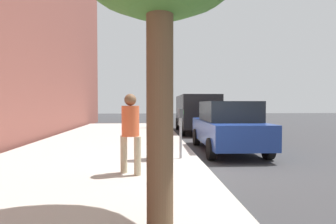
{
  "coord_description": "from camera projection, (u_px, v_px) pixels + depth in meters",
  "views": [
    {
      "loc": [
        -6.99,
        1.4,
        1.68
      ],
      "look_at": [
        0.63,
        0.87,
        1.45
      ],
      "focal_mm": 28.22,
      "sensor_mm": 36.0,
      "label": 1
    }
  ],
  "objects": [
    {
      "name": "ground_plane",
      "position": [
        202.0,
        166.0,
        7.12
      ],
      "size": [
        80.0,
        80.0,
        0.0
      ],
      "primitive_type": "plane",
      "color": "#38383A",
      "rests_on": "ground"
    },
    {
      "name": "sidewalk_slab",
      "position": [
        88.0,
        165.0,
        6.9
      ],
      "size": [
        28.0,
        6.0,
        0.15
      ],
      "primitive_type": "cube",
      "color": "#B7B2A8",
      "rests_on": "ground_plane"
    },
    {
      "name": "parking_meter",
      "position": [
        181.0,
        122.0,
        7.39
      ],
      "size": [
        0.36,
        0.12,
        1.41
      ],
      "color": "gray",
      "rests_on": "sidewalk_slab"
    },
    {
      "name": "pedestrian_at_meter",
      "position": [
        156.0,
        122.0,
        7.27
      ],
      "size": [
        0.53,
        0.38,
        1.76
      ],
      "rotation": [
        0.0,
        0.0,
        -1.4
      ],
      "color": "#191E4C",
      "rests_on": "sidewalk_slab"
    },
    {
      "name": "pedestrian_bystander",
      "position": [
        130.0,
        127.0,
        5.74
      ],
      "size": [
        0.38,
        0.46,
        1.75
      ],
      "rotation": [
        0.0,
        0.0,
        -0.62
      ],
      "color": "tan",
      "rests_on": "sidewalk_slab"
    },
    {
      "name": "parked_sedan_near",
      "position": [
        227.0,
        126.0,
        9.31
      ],
      "size": [
        4.44,
        2.05,
        1.77
      ],
      "color": "navy",
      "rests_on": "ground_plane"
    },
    {
      "name": "parked_van_far",
      "position": [
        196.0,
        111.0,
        15.65
      ],
      "size": [
        5.26,
        2.25,
        2.18
      ],
      "color": "black",
      "rests_on": "ground_plane"
    },
    {
      "name": "traffic_signal",
      "position": [
        163.0,
        90.0,
        17.27
      ],
      "size": [
        0.24,
        0.44,
        3.6
      ],
      "color": "black",
      "rests_on": "sidewalk_slab"
    }
  ]
}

